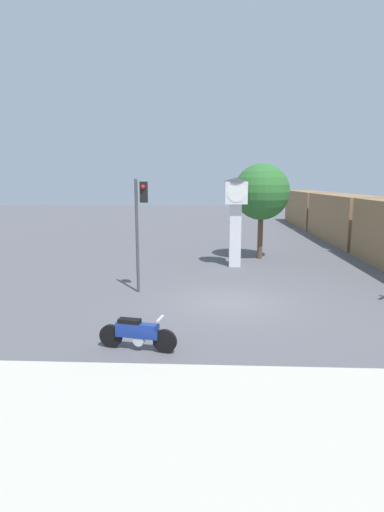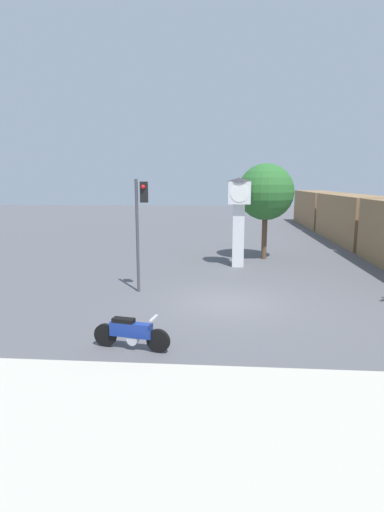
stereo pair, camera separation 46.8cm
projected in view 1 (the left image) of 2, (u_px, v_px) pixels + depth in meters
The scene contains 7 objects.
ground_plane at pixel (230, 303), 14.62m from camera, with size 120.00×120.00×0.00m, color #56565B.
sidewalk_strip at pixel (253, 452), 6.46m from camera, with size 36.00×6.00×0.10m.
motorcycle at pixel (137, 333), 10.44m from camera, with size 2.12×0.61×0.94m.
clock_tower at pixel (236, 208), 20.42m from camera, with size 1.34×1.34×4.57m.
freight_train at pixel (344, 218), 29.68m from camera, with size 2.80×32.20×3.40m.
traffic_light at pixel (140, 216), 15.48m from camera, with size 0.50×0.35×4.47m.
street_tree at pixel (262, 192), 22.35m from camera, with size 3.14×3.14×5.37m.
Camera 1 is at (-0.72, -14.10, 4.37)m, focal length 28.00 mm.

